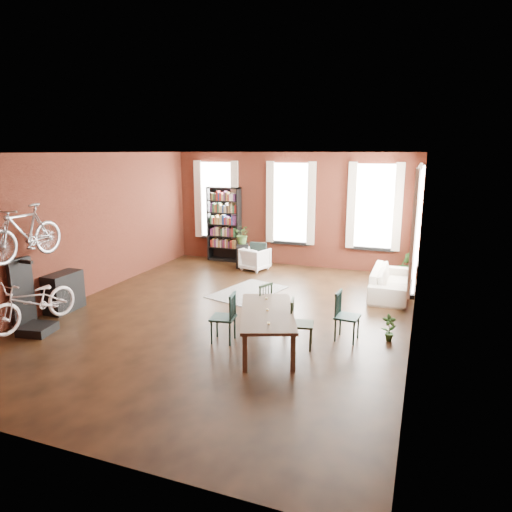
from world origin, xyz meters
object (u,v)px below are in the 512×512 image
at_px(bookshelf, 224,224).
at_px(white_armchair, 255,258).
at_px(dining_table, 267,329).
at_px(dining_chair_d, 347,317).
at_px(plant_stand, 242,256).
at_px(bicycle_floor, 32,280).
at_px(console_table, 64,292).
at_px(dining_chair_a, 223,317).
at_px(bike_trainer, 37,329).
at_px(dining_chair_c, 302,324).
at_px(cream_sofa, 391,277).
at_px(dining_chair_b, 259,304).

height_order(bookshelf, white_armchair, bookshelf).
relative_size(dining_table, dining_chair_d, 2.19).
bearing_deg(dining_table, plant_stand, 95.76).
bearing_deg(bicycle_floor, console_table, 118.17).
xyz_separation_m(dining_chair_a, plant_stand, (-1.64, 4.89, -0.10)).
relative_size(dining_chair_d, bike_trainer, 1.61).
xyz_separation_m(dining_chair_c, white_armchair, (-2.54, 4.52, -0.07)).
bearing_deg(console_table, dining_table, -3.16).
height_order(dining_chair_d, cream_sofa, dining_chair_d).
xyz_separation_m(dining_chair_b, plant_stand, (-1.95, 3.94, -0.08)).
xyz_separation_m(dining_table, cream_sofa, (1.70, 3.75, 0.09)).
height_order(dining_chair_c, bookshelf, bookshelf).
bearing_deg(bookshelf, white_armchair, -30.00).
distance_m(dining_chair_c, bike_trainer, 4.79).
xyz_separation_m(dining_chair_b, white_armchair, (-1.52, 3.80, -0.07)).
relative_size(dining_chair_c, cream_sofa, 0.40).
bearing_deg(dining_table, bicycle_floor, 171.37).
distance_m(dining_chair_b, dining_chair_c, 1.25).
distance_m(dining_chair_b, bicycle_floor, 4.10).
relative_size(dining_chair_b, white_armchair, 1.22).
distance_m(bookshelf, cream_sofa, 5.28).
xyz_separation_m(dining_chair_d, console_table, (-5.73, -0.53, -0.03)).
bearing_deg(white_armchair, dining_chair_c, 135.87).
distance_m(dining_chair_d, bike_trainer, 5.58).
height_order(dining_chair_a, bookshelf, bookshelf).
bearing_deg(cream_sofa, dining_chair_a, 146.56).
xyz_separation_m(dining_chair_c, plant_stand, (-2.97, 4.65, -0.07)).
distance_m(bookshelf, white_armchair, 1.63).
bearing_deg(dining_chair_b, dining_table, 50.92).
relative_size(dining_chair_b, dining_chair_d, 0.97).
bearing_deg(console_table, dining_chair_b, 9.47).
bearing_deg(console_table, cream_sofa, 29.33).
height_order(dining_chair_b, cream_sofa, dining_chair_b).
bearing_deg(bicycle_floor, plant_stand, 81.70).
xyz_separation_m(dining_table, dining_chair_b, (-0.48, 0.93, 0.10)).
distance_m(dining_chair_a, bicycle_floor, 3.47).
height_order(dining_chair_a, bicycle_floor, bicycle_floor).
distance_m(dining_chair_a, console_table, 3.74).
bearing_deg(dining_chair_d, white_armchair, 43.94).
distance_m(plant_stand, bicycle_floor, 6.03).
bearing_deg(plant_stand, dining_chair_d, -48.36).
bearing_deg(cream_sofa, dining_chair_b, 142.32).
distance_m(dining_table, dining_chair_b, 1.05).
xyz_separation_m(dining_chair_c, cream_sofa, (1.16, 3.54, -0.01)).
relative_size(dining_chair_b, bookshelf, 0.38).
height_order(dining_table, bike_trainer, dining_table).
height_order(dining_chair_b, white_armchair, dining_chair_b).
height_order(dining_chair_d, console_table, dining_chair_d).
bearing_deg(bicycle_floor, dining_table, 20.14).
bearing_deg(bicycle_floor, dining_chair_b, 34.49).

